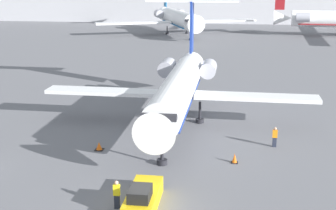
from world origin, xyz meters
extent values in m
cylinder|color=white|center=(0.21, 16.49, 3.59)|extent=(3.33, 20.23, 3.00)
cone|color=white|center=(0.02, 5.20, 3.59)|extent=(3.04, 2.45, 3.00)
cube|color=black|center=(0.04, 6.16, 4.12)|extent=(2.56, 0.74, 0.44)
cone|color=white|center=(0.40, 28.22, 3.59)|extent=(2.75, 3.34, 2.70)
cube|color=navy|center=(0.21, 16.49, 2.62)|extent=(3.00, 18.20, 0.20)
cube|color=white|center=(7.43, 17.38, 2.92)|extent=(11.46, 2.39, 0.36)
cube|color=white|center=(-6.99, 17.62, 2.92)|extent=(11.46, 2.39, 0.36)
cylinder|color=#ADADB7|center=(2.61, 24.92, 3.97)|extent=(1.76, 3.18, 1.71)
cylinder|color=#ADADB7|center=(-1.92, 25.00, 3.97)|extent=(1.76, 3.18, 1.71)
cube|color=navy|center=(0.41, 28.88, 8.00)|extent=(0.28, 2.20, 5.82)
cube|color=white|center=(0.41, 28.88, 10.91)|extent=(10.50, 1.97, 0.20)
cylinder|color=black|center=(0.06, 7.40, 1.05)|extent=(0.24, 0.24, 2.09)
cylinder|color=black|center=(0.06, 7.40, 0.20)|extent=(0.80, 0.80, 0.40)
cylinder|color=black|center=(-1.71, 18.13, 1.05)|extent=(0.24, 0.24, 2.09)
cylinder|color=black|center=(-1.71, 18.13, 0.20)|extent=(0.80, 0.80, 0.40)
cylinder|color=black|center=(2.18, 18.06, 1.05)|extent=(0.24, 0.24, 2.09)
cylinder|color=black|center=(2.18, 18.06, 0.20)|extent=(0.80, 0.80, 0.40)
cube|color=yellow|center=(-0.14, 0.71, 0.51)|extent=(1.81, 4.76, 1.02)
cube|color=black|center=(-0.14, -0.33, 1.37)|extent=(1.27, 1.71, 0.70)
cube|color=black|center=(-0.14, 3.00, 0.36)|extent=(1.63, 0.30, 0.61)
cube|color=#232838|center=(-1.69, 0.24, 0.44)|extent=(0.32, 0.20, 0.88)
cube|color=yellow|center=(-1.69, 0.24, 1.23)|extent=(0.40, 0.24, 0.70)
sphere|color=tan|center=(-1.69, 0.24, 1.70)|extent=(0.26, 0.26, 0.26)
cube|color=#232838|center=(8.78, 12.34, 0.41)|extent=(0.32, 0.20, 0.82)
cube|color=orange|center=(8.78, 12.34, 1.14)|extent=(0.40, 0.24, 0.65)
sphere|color=tan|center=(8.78, 12.34, 1.59)|extent=(0.24, 0.24, 0.24)
cube|color=black|center=(-5.48, 9.71, 0.02)|extent=(0.70, 0.70, 0.04)
cone|color=orange|center=(-5.48, 9.71, 0.35)|extent=(0.50, 0.50, 0.63)
cube|color=black|center=(5.48, 8.44, 0.02)|extent=(0.52, 0.52, 0.04)
cone|color=orange|center=(5.48, 8.44, 0.39)|extent=(0.37, 0.37, 0.71)
cone|color=white|center=(16.80, 87.83, 3.99)|extent=(4.33, 3.64, 3.37)
cylinder|color=#ADADB7|center=(21.29, 90.30, 4.45)|extent=(3.13, 2.20, 2.00)
cylinder|color=#ADADB7|center=(20.92, 84.78, 4.45)|extent=(3.13, 2.20, 2.00)
cylinder|color=white|center=(-7.24, 85.24, 3.78)|extent=(11.39, 21.37, 3.78)
cone|color=white|center=(-2.75, 73.85, 3.78)|extent=(4.62, 4.19, 3.78)
cube|color=black|center=(-3.19, 74.97, 4.44)|extent=(3.24, 1.83, 0.44)
cone|color=white|center=(-11.93, 97.17, 3.78)|extent=(4.68, 5.11, 3.40)
cube|color=#0C5999|center=(-7.24, 85.24, 2.56)|extent=(10.25, 19.23, 0.20)
cube|color=white|center=(2.28, 90.15, 2.93)|extent=(17.49, 9.40, 0.36)
cube|color=white|center=(-17.54, 82.34, 2.93)|extent=(17.49, 9.40, 0.36)
cylinder|color=#ADADB7|center=(-7.95, 94.66, 4.25)|extent=(2.96, 3.52, 2.00)
cylinder|color=#ADADB7|center=(-13.14, 92.61, 4.25)|extent=(2.96, 3.52, 2.00)
cylinder|color=black|center=(-3.67, 76.18, 0.95)|extent=(0.24, 0.24, 1.89)
cylinder|color=black|center=(-3.67, 76.18, 0.20)|extent=(0.80, 0.80, 0.40)
cylinder|color=black|center=(-10.13, 85.90, 0.95)|extent=(0.24, 0.24, 1.89)
cylinder|color=black|center=(-10.13, 85.90, 0.20)|extent=(0.80, 0.80, 0.40)
cylinder|color=black|center=(-5.57, 87.70, 0.95)|extent=(0.24, 0.24, 1.89)
cylinder|color=black|center=(-5.57, 87.70, 0.20)|extent=(0.80, 0.80, 0.40)
camera|label=1|loc=(4.82, -25.03, 13.86)|focal=50.00mm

